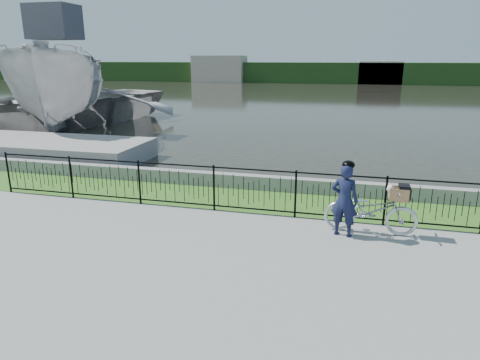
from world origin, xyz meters
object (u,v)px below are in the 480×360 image
(cyclist, at_px, (345,199))
(boat_near, at_px, (61,87))
(bicycle_rig, at_px, (371,210))
(boat_far, at_px, (69,102))
(dock, at_px, (20,148))

(cyclist, xyz_separation_m, boat_near, (-14.02, 10.10, 1.42))
(bicycle_rig, xyz_separation_m, boat_far, (-16.07, 12.40, 0.74))
(bicycle_rig, bearing_deg, boat_far, 142.34)
(boat_far, bearing_deg, bicycle_rig, -37.66)
(bicycle_rig, distance_m, boat_far, 20.32)
(bicycle_rig, xyz_separation_m, boat_near, (-14.59, 9.82, 1.71))
(dock, xyz_separation_m, bicycle_rig, (12.68, -4.43, 0.17))
(dock, relative_size, boat_far, 0.71)
(bicycle_rig, relative_size, cyclist, 1.19)
(dock, height_order, boat_far, boat_far)
(dock, height_order, cyclist, cyclist)
(dock, bearing_deg, bicycle_rig, -19.25)
(cyclist, height_order, boat_far, boat_far)
(dock, distance_m, cyclist, 13.01)
(boat_near, relative_size, boat_far, 0.84)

